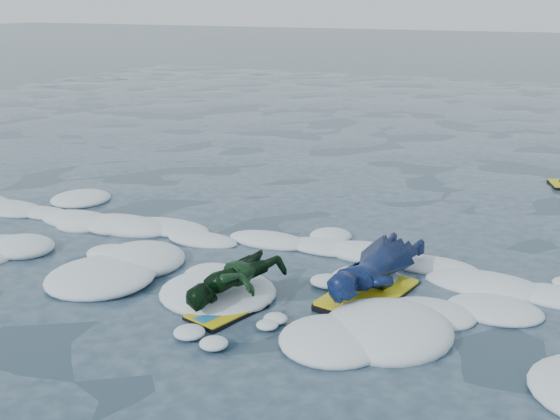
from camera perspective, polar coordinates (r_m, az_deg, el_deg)
The scene contains 4 objects.
ground at distance 7.43m, azimuth -6.24°, elevation -6.58°, with size 120.00×120.00×0.00m, color #172839.
foam_band at distance 8.26m, azimuth -2.53°, elevation -4.02°, with size 12.00×3.10×0.30m, color white, non-canonical shape.
prone_woman_unit at distance 7.36m, azimuth 7.74°, elevation -4.86°, with size 0.86×1.83×0.46m.
prone_child_unit at distance 6.95m, azimuth -3.61°, elevation -6.13°, with size 0.87×1.29×0.46m.
Camera 1 is at (3.60, -5.79, 2.96)m, focal length 45.00 mm.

